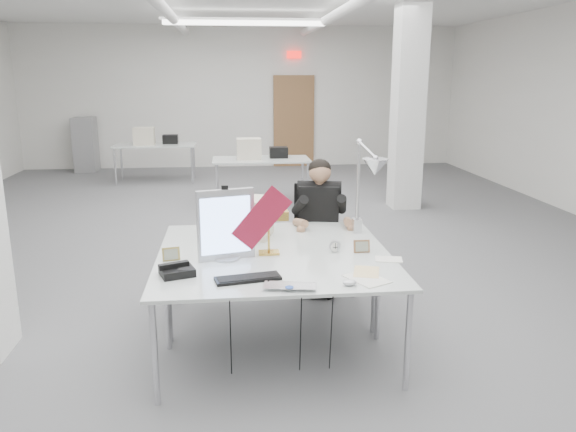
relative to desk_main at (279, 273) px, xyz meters
name	(u,v)px	position (x,y,z in m)	size (l,w,h in m)	color
room_shell	(261,113)	(0.04, 2.63, 0.95)	(10.04, 14.04, 3.24)	#5B5B5E
desk_main	(279,273)	(0.00, 0.00, 0.00)	(1.80, 0.90, 0.03)	silver
desk_second	(270,238)	(0.00, 0.90, 0.00)	(1.80, 0.90, 0.03)	silver
bg_desk_a	(261,160)	(0.20, 5.50, 0.00)	(1.60, 0.80, 0.03)	silver
bg_desk_b	(155,145)	(-1.80, 7.70, 0.00)	(1.60, 0.80, 0.03)	silver
filing_cabinet	(86,145)	(-3.50, 9.15, -0.14)	(0.45, 0.55, 1.20)	gray
office_chair	(318,241)	(0.52, 1.48, -0.22)	(0.51, 0.51, 1.04)	black
seated_person	(319,205)	(0.52, 1.43, 0.16)	(0.48, 0.60, 0.90)	black
monitor	(226,225)	(-0.37, 0.33, 0.28)	(0.43, 0.04, 0.54)	#B7B7BC
pennant	(262,218)	(-0.10, 0.29, 0.34)	(0.48, 0.01, 0.20)	maroon
keyboard	(248,278)	(-0.22, -0.14, 0.02)	(0.45, 0.15, 0.02)	black
laptop	(289,290)	(0.03, -0.38, 0.03)	(0.34, 0.22, 0.03)	#BBBBC0
mouse	(350,283)	(0.44, -0.32, 0.03)	(0.10, 0.06, 0.04)	silver
bankers_lamp	(269,235)	(-0.04, 0.42, 0.16)	(0.26, 0.11, 0.30)	gold
desk_phone	(177,271)	(-0.71, 0.01, 0.04)	(0.22, 0.20, 0.06)	black
picture_frame_left	(171,254)	(-0.78, 0.33, 0.06)	(0.13, 0.01, 0.10)	#AD964A
picture_frame_right	(362,246)	(0.69, 0.38, 0.06)	(0.13, 0.01, 0.10)	#9A6742
desk_clock	(335,246)	(0.48, 0.41, 0.06)	(0.09, 0.09, 0.03)	#B0B0B5
paper_stack_a	(367,279)	(0.58, -0.21, 0.02)	(0.21, 0.29, 0.01)	white
paper_stack_b	(366,272)	(0.61, -0.08, 0.02)	(0.18, 0.25, 0.01)	#FAD995
paper_stack_c	(389,259)	(0.85, 0.18, 0.02)	(0.20, 0.14, 0.01)	white
beige_monitor	(249,217)	(-0.17, 0.93, 0.18)	(0.36, 0.34, 0.34)	beige
architect_lamp	(365,189)	(0.78, 0.71, 0.45)	(0.24, 0.69, 0.88)	#BBBCC0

